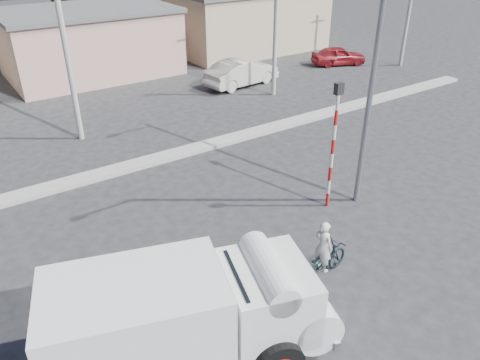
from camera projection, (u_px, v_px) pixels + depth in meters
ground_plane at (282, 261)px, 13.53m from camera, size 120.00×120.00×0.00m
median at (160, 158)px, 19.29m from camera, size 40.00×0.80×0.16m
truck at (193, 314)px, 9.83m from camera, size 6.39×3.84×2.49m
bicycle at (322, 262)px, 12.67m from camera, size 2.05×0.94×1.04m
cyclist at (322, 255)px, 12.55m from camera, size 0.44×0.60×1.53m
car_cream at (242, 72)px, 27.82m from camera, size 4.88×2.19×1.55m
car_red at (339, 56)px, 31.95m from camera, size 3.94×2.76×1.25m
traffic_pole at (334, 137)px, 14.94m from camera, size 0.28×0.18×4.36m
streetlight at (371, 61)px, 14.04m from camera, size 2.34×0.22×9.00m
building_row at (75, 42)px, 28.97m from camera, size 37.80×7.30×4.44m
utility_poles at (179, 33)px, 21.86m from camera, size 35.40×0.24×8.00m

